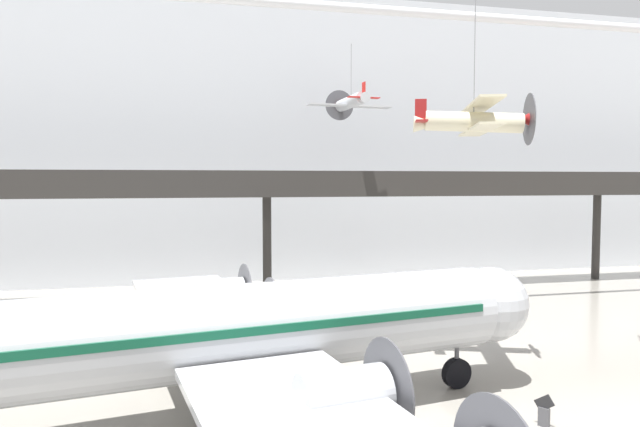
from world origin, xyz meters
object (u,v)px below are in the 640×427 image
(airliner_silver_main, at_px, (216,334))
(info_sign_pedestal, at_px, (544,414))
(suspended_plane_cream_biplane, at_px, (475,121))
(suspended_plane_silver_racer, at_px, (351,102))

(airliner_silver_main, distance_m, info_sign_pedestal, 12.33)
(info_sign_pedestal, bearing_deg, suspended_plane_cream_biplane, 51.05)
(suspended_plane_cream_biplane, relative_size, info_sign_pedestal, 7.07)
(suspended_plane_silver_racer, relative_size, info_sign_pedestal, 5.55)
(suspended_plane_silver_racer, height_order, info_sign_pedestal, suspended_plane_silver_racer)
(info_sign_pedestal, bearing_deg, suspended_plane_silver_racer, 56.76)
(airliner_silver_main, relative_size, suspended_plane_silver_racer, 4.67)
(airliner_silver_main, distance_m, suspended_plane_cream_biplane, 15.41)
(airliner_silver_main, bearing_deg, suspended_plane_cream_biplane, 9.18)
(suspended_plane_cream_biplane, distance_m, info_sign_pedestal, 13.20)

